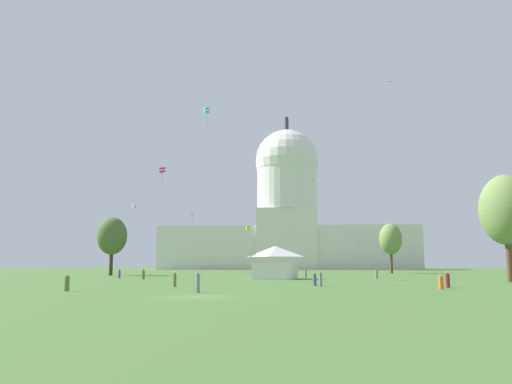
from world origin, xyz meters
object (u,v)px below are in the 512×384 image
(kite_magenta_mid, at_px, (162,170))
(kite_pink_low, at_px, (192,217))
(person_orange_front_center, at_px, (441,283))
(person_olive_lawn_far_left, at_px, (175,280))
(tree_east_far, at_px, (506,210))
(person_purple_edge_east, at_px, (119,274))
(capitol_building, at_px, (287,218))
(person_grey_mid_center, at_px, (198,283))
(kite_yellow_low, at_px, (248,228))
(person_grey_near_tree_east, at_px, (377,274))
(person_grey_mid_left, at_px, (306,273))
(tree_east_mid, at_px, (391,239))
(person_olive_near_tent, at_px, (67,283))
(kite_white_low, at_px, (134,206))
(kite_lime_high, at_px, (390,82))
(event_tent, at_px, (275,263))
(person_olive_back_center, at_px, (143,275))
(kite_blue_low, at_px, (391,232))
(person_maroon_deep_crowd, at_px, (448,280))
(kite_black_low, at_px, (360,241))
(kite_orange_mid, at_px, (313,181))
(person_denim_lawn_far_right, at_px, (315,280))
(kite_cyan_mid, at_px, (206,110))
(tree_west_mid, at_px, (112,236))
(person_grey_back_left, at_px, (321,280))

(kite_magenta_mid, height_order, kite_pink_low, kite_magenta_mid)
(person_orange_front_center, bearing_deg, person_olive_lawn_far_left, 5.61)
(tree_east_far, distance_m, person_purple_edge_east, 62.32)
(capitol_building, distance_m, person_grey_mid_center, 191.65)
(kite_yellow_low, bearing_deg, person_purple_edge_east, 52.77)
(person_grey_near_tree_east, xyz_separation_m, person_grey_mid_left, (-12.18, 0.66, 0.07))
(kite_yellow_low, bearing_deg, person_olive_lawn_far_left, 62.96)
(tree_east_mid, height_order, person_grey_mid_left, tree_east_mid)
(person_olive_near_tent, relative_size, kite_yellow_low, 0.34)
(kite_white_low, xyz_separation_m, kite_lime_high, (66.14, 5.61, 32.82))
(event_tent, bearing_deg, person_grey_mid_center, -88.00)
(person_olive_back_center, height_order, kite_blue_low, kite_blue_low)
(person_grey_mid_left, distance_m, kite_yellow_low, 92.20)
(capitol_building, distance_m, person_olive_lawn_far_left, 180.42)
(tree_east_mid, xyz_separation_m, kite_lime_high, (0.46, -5.97, 40.87))
(kite_yellow_low, bearing_deg, person_maroon_deep_crowd, 75.92)
(capitol_building, height_order, kite_pink_low, capitol_building)
(kite_lime_high, distance_m, kite_yellow_low, 73.63)
(person_grey_mid_center, xyz_separation_m, kite_lime_high, (32.54, 87.63, 48.99))
(tree_east_far, bearing_deg, person_grey_mid_left, 145.92)
(tree_east_far, relative_size, kite_blue_low, 3.97)
(kite_black_low, relative_size, kite_orange_mid, 0.77)
(tree_east_far, height_order, tree_east_mid, tree_east_far)
(capitol_building, height_order, person_olive_back_center, capitol_building)
(person_grey_mid_center, distance_m, kite_yellow_low, 137.42)
(person_olive_lawn_far_left, bearing_deg, person_denim_lawn_far_right, 73.90)
(person_olive_near_tent, bearing_deg, kite_blue_low, -58.47)
(person_maroon_deep_crowd, xyz_separation_m, kite_pink_low, (-45.91, 85.06, 14.76))
(person_grey_mid_left, xyz_separation_m, kite_lime_high, (23.08, 40.24, 48.97))
(person_olive_back_center, xyz_separation_m, kite_lime_high, (49.42, 49.45, 49.05))
(event_tent, xyz_separation_m, kite_orange_mid, (7.75, 67.85, 24.52))
(person_olive_lawn_far_left, bearing_deg, tree_east_mid, 124.75)
(person_olive_back_center, bearing_deg, kite_cyan_mid, 164.75)
(capitol_building, height_order, tree_east_mid, capitol_building)
(person_purple_edge_east, distance_m, kite_yellow_low, 94.56)
(person_orange_front_center, relative_size, kite_orange_mid, 1.13)
(person_purple_edge_east, bearing_deg, kite_orange_mid, 69.75)
(capitol_building, height_order, kite_cyan_mid, capitol_building)
(person_grey_mid_center, height_order, person_purple_edge_east, person_grey_mid_center)
(capitol_building, relative_size, tree_west_mid, 9.13)
(person_orange_front_center, relative_size, kite_magenta_mid, 0.50)
(event_tent, xyz_separation_m, kite_blue_low, (34.92, 95.45, 10.60))
(person_olive_lawn_far_left, bearing_deg, person_purple_edge_east, 178.17)
(person_orange_front_center, height_order, person_maroon_deep_crowd, person_maroon_deep_crowd)
(person_olive_lawn_far_left, xyz_separation_m, kite_magenta_mid, (-10.94, 32.68, 18.40))
(person_denim_lawn_far_right, relative_size, kite_cyan_mid, 0.40)
(tree_west_mid, relative_size, kite_cyan_mid, 3.41)
(person_orange_front_center, distance_m, kite_magenta_mid, 55.75)
(kite_black_low, bearing_deg, person_grey_back_left, 32.50)
(person_grey_back_left, distance_m, kite_pink_low, 91.16)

